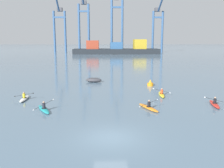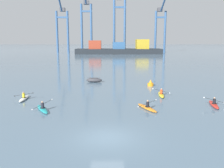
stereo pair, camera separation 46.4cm
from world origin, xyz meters
TOP-DOWN VIEW (x-y plane):
  - ground_plane at (0.00, 0.00)m, footprint 800.00×800.00m
  - container_barge at (5.78, 106.62)m, footprint 42.99×9.82m
  - gantry_crane_west at (-25.07, 121.21)m, footprint 7.21×18.39m
  - gantry_crane_west_mid at (-11.25, 116.17)m, footprint 6.32×18.28m
  - gantry_crane_east_mid at (6.42, 115.78)m, footprint 6.86×16.04m
  - gantry_crane_east at (29.20, 119.62)m, footprint 6.41×16.93m
  - capsized_dinghy at (-2.17, 22.95)m, footprint 2.69×1.32m
  - channel_buoy at (6.48, 19.42)m, footprint 0.90×0.90m
  - kayak_yellow at (6.69, 13.02)m, footprint 2.23×3.44m
  - kayak_teal at (-6.38, 6.85)m, footprint 2.13×3.28m
  - kayak_red at (11.20, 8.23)m, footprint 2.21×3.45m
  - kayak_white at (-9.68, 11.30)m, footprint 2.27×3.42m
  - kayak_orange at (3.97, 7.10)m, footprint 2.08×3.37m

SIDE VIEW (x-z plane):
  - ground_plane at x=0.00m, z-range 0.00..0.00m
  - kayak_yellow at x=6.69m, z-range -0.30..0.65m
  - kayak_teal at x=-6.38m, z-range -0.37..0.71m
  - kayak_red at x=11.20m, z-range -0.30..0.65m
  - kayak_white at x=-9.68m, z-range -0.30..0.65m
  - kayak_orange at x=3.97m, z-range -0.30..0.65m
  - capsized_dinghy at x=-2.17m, z-range -0.03..0.73m
  - channel_buoy at x=6.48m, z-range -0.14..0.86m
  - container_barge at x=5.78m, z-range -1.28..5.95m
  - gantry_crane_east at x=29.20m, z-range 0.46..30.43m
  - gantry_crane_west at x=-25.07m, z-range -0.98..33.20m
  - gantry_crane_west_mid at x=-11.25m, z-range -0.32..35.36m
  - gantry_crane_east_mid at x=6.42m, z-range 0.40..36.42m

